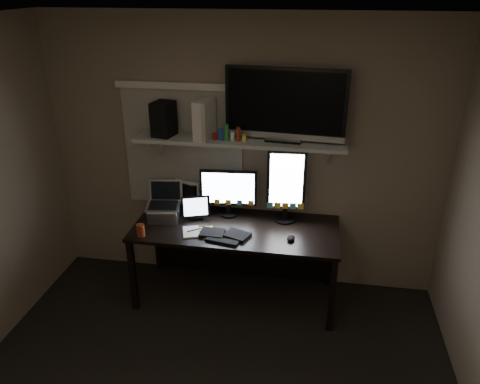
% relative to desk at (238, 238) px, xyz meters
% --- Properties ---
extents(ceiling, '(3.60, 3.60, 0.00)m').
position_rel_desk_xyz_m(ceiling, '(0.00, -1.55, 1.95)').
color(ceiling, silver).
rests_on(ceiling, back_wall).
extents(back_wall, '(3.60, 0.00, 3.60)m').
position_rel_desk_xyz_m(back_wall, '(0.00, 0.25, 0.70)').
color(back_wall, '#7B6C58').
rests_on(back_wall, floor).
extents(window_blinds, '(1.10, 0.02, 1.10)m').
position_rel_desk_xyz_m(window_blinds, '(-0.55, 0.24, 0.75)').
color(window_blinds, '#B9B3A6').
rests_on(window_blinds, back_wall).
extents(desk, '(1.80, 0.75, 0.73)m').
position_rel_desk_xyz_m(desk, '(0.00, 0.00, 0.00)').
color(desk, black).
rests_on(desk, floor).
extents(wall_shelf, '(1.80, 0.35, 0.03)m').
position_rel_desk_xyz_m(wall_shelf, '(0.00, 0.08, 0.91)').
color(wall_shelf, '#AFB0AB').
rests_on(wall_shelf, back_wall).
extents(monitor_landscape, '(0.52, 0.10, 0.45)m').
position_rel_desk_xyz_m(monitor_landscape, '(-0.11, 0.10, 0.40)').
color(monitor_landscape, black).
rests_on(monitor_landscape, desk).
extents(monitor_portrait, '(0.34, 0.09, 0.68)m').
position_rel_desk_xyz_m(monitor_portrait, '(0.41, 0.08, 0.52)').
color(monitor_portrait, black).
rests_on(monitor_portrait, desk).
extents(keyboard, '(0.45, 0.25, 0.03)m').
position_rel_desk_xyz_m(keyboard, '(-0.07, -0.28, 0.19)').
color(keyboard, black).
rests_on(keyboard, desk).
extents(mouse, '(0.07, 0.11, 0.04)m').
position_rel_desk_xyz_m(mouse, '(0.49, -0.27, 0.19)').
color(mouse, black).
rests_on(mouse, desk).
extents(notepad, '(0.19, 0.23, 0.01)m').
position_rel_desk_xyz_m(notepad, '(-0.36, -0.28, 0.18)').
color(notepad, white).
rests_on(notepad, desk).
extents(tablet, '(0.28, 0.19, 0.22)m').
position_rel_desk_xyz_m(tablet, '(-0.38, -0.02, 0.29)').
color(tablet, black).
rests_on(tablet, desk).
extents(file_sorter, '(0.23, 0.16, 0.27)m').
position_rel_desk_xyz_m(file_sorter, '(-0.52, 0.18, 0.31)').
color(file_sorter, black).
rests_on(file_sorter, desk).
extents(laptop, '(0.33, 0.28, 0.34)m').
position_rel_desk_xyz_m(laptop, '(-0.67, -0.09, 0.34)').
color(laptop, silver).
rests_on(laptop, desk).
extents(cup, '(0.08, 0.08, 0.11)m').
position_rel_desk_xyz_m(cup, '(-0.77, -0.41, 0.23)').
color(cup, maroon).
rests_on(cup, desk).
extents(sticky_notes, '(0.34, 0.28, 0.00)m').
position_rel_desk_xyz_m(sticky_notes, '(-0.28, -0.25, 0.18)').
color(sticky_notes, yellow).
rests_on(sticky_notes, desk).
extents(tv, '(1.02, 0.27, 0.60)m').
position_rel_desk_xyz_m(tv, '(0.38, 0.09, 1.23)').
color(tv, black).
rests_on(tv, wall_shelf).
extents(game_console, '(0.15, 0.29, 0.33)m').
position_rel_desk_xyz_m(game_console, '(-0.30, 0.05, 1.09)').
color(game_console, beige).
rests_on(game_console, wall_shelf).
extents(speaker, '(0.20, 0.23, 0.30)m').
position_rel_desk_xyz_m(speaker, '(-0.66, 0.05, 1.07)').
color(speaker, black).
rests_on(speaker, wall_shelf).
extents(bottles, '(0.22, 0.10, 0.14)m').
position_rel_desk_xyz_m(bottles, '(-0.07, 0.01, 1.00)').
color(bottles, '#A50F0C').
rests_on(bottles, wall_shelf).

